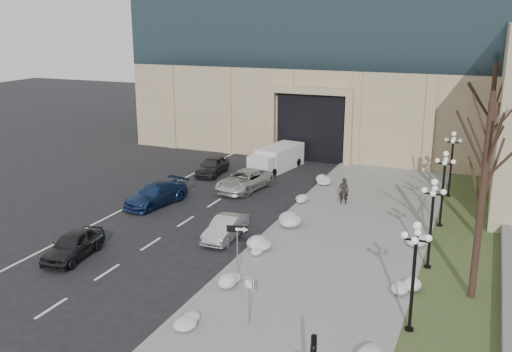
# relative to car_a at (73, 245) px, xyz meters

# --- Properties ---
(sidewalk) EXTENTS (9.00, 40.00, 0.12)m
(sidewalk) POSITION_rel_car_a_xyz_m (12.74, 7.15, -0.66)
(sidewalk) COLOR gray
(sidewalk) RESTS_ON ground
(curb) EXTENTS (0.30, 40.00, 0.14)m
(curb) POSITION_rel_car_a_xyz_m (8.24, 7.15, -0.65)
(curb) COLOR gray
(curb) RESTS_ON ground
(grass_strip) EXTENTS (4.00, 40.00, 0.10)m
(grass_strip) POSITION_rel_car_a_xyz_m (19.24, 7.15, -0.67)
(grass_strip) COLOR #394723
(grass_strip) RESTS_ON ground
(stone_wall) EXTENTS (0.50, 30.00, 0.70)m
(stone_wall) POSITION_rel_car_a_xyz_m (21.24, 9.15, -0.37)
(stone_wall) COLOR slate
(stone_wall) RESTS_ON ground
(car_a) EXTENTS (2.20, 4.41, 1.44)m
(car_a) POSITION_rel_car_a_xyz_m (0.00, 0.00, 0.00)
(car_a) COLOR black
(car_a) RESTS_ON ground
(car_b) EXTENTS (1.43, 3.96, 1.30)m
(car_b) POSITION_rel_car_a_xyz_m (6.32, 5.49, -0.07)
(car_b) COLOR #AEB1B6
(car_b) RESTS_ON ground
(car_c) EXTENTS (3.00, 5.35, 1.46)m
(car_c) POSITION_rel_car_a_xyz_m (-0.75, 9.30, 0.01)
(car_c) COLOR navy
(car_c) RESTS_ON ground
(car_d) EXTENTS (3.24, 5.56, 1.46)m
(car_d) POSITION_rel_car_a_xyz_m (3.44, 14.75, 0.01)
(car_d) COLOR silver
(car_d) RESTS_ON ground
(car_e) EXTENTS (2.10, 4.42, 1.46)m
(car_e) POSITION_rel_car_a_xyz_m (-0.70, 17.75, 0.01)
(car_e) COLOR #2F2F34
(car_e) RESTS_ON ground
(pedestrian) EXTENTS (0.75, 0.58, 1.83)m
(pedestrian) POSITION_rel_car_a_xyz_m (11.08, 14.04, 0.31)
(pedestrian) COLOR black
(pedestrian) RESTS_ON sidewalk
(box_truck) EXTENTS (3.06, 6.26, 1.90)m
(box_truck) POSITION_rel_car_a_xyz_m (3.55, 21.27, 0.20)
(box_truck) COLOR silver
(box_truck) RESTS_ON ground
(one_way_sign) EXTENTS (1.06, 0.39, 2.83)m
(one_way_sign) POSITION_rel_car_a_xyz_m (9.34, 0.84, 1.62)
(one_way_sign) COLOR slate
(one_way_sign) RESTS_ON ground
(keep_sign) EXTENTS (0.47, 0.17, 2.20)m
(keep_sign) POSITION_rel_car_a_xyz_m (11.40, -2.98, 0.90)
(keep_sign) COLOR slate
(keep_sign) RESTS_ON ground
(snow_clump_b) EXTENTS (1.10, 1.60, 0.36)m
(snow_clump_b) POSITION_rel_car_a_xyz_m (8.86, -3.98, -0.42)
(snow_clump_b) COLOR silver
(snow_clump_b) RESTS_ON sidewalk
(snow_clump_c) EXTENTS (1.10, 1.60, 0.36)m
(snow_clump_c) POSITION_rel_car_a_xyz_m (8.78, -0.02, -0.42)
(snow_clump_c) COLOR silver
(snow_clump_c) RESTS_ON sidewalk
(snow_clump_d) EXTENTS (1.10, 1.60, 0.36)m
(snow_clump_d) POSITION_rel_car_a_xyz_m (8.57, 4.17, -0.42)
(snow_clump_d) COLOR silver
(snow_clump_d) RESTS_ON sidewalk
(snow_clump_e) EXTENTS (1.10, 1.60, 0.36)m
(snow_clump_e) POSITION_rel_car_a_xyz_m (8.93, 8.70, -0.42)
(snow_clump_e) COLOR silver
(snow_clump_e) RESTS_ON sidewalk
(snow_clump_f) EXTENTS (1.10, 1.60, 0.36)m
(snow_clump_f) POSITION_rel_car_a_xyz_m (8.41, 13.21, -0.42)
(snow_clump_f) COLOR silver
(snow_clump_f) RESTS_ON sidewalk
(snow_clump_g) EXTENTS (1.10, 1.60, 0.36)m
(snow_clump_g) POSITION_rel_car_a_xyz_m (8.50, 18.23, -0.42)
(snow_clump_g) COLOR silver
(snow_clump_g) RESTS_ON sidewalk
(snow_clump_i) EXTENTS (1.10, 1.60, 0.36)m
(snow_clump_i) POSITION_rel_car_a_xyz_m (16.87, 2.27, -0.42)
(snow_clump_i) COLOR silver
(snow_clump_i) RESTS_ON sidewalk
(snow_clump_j) EXTENTS (1.10, 1.60, 0.36)m
(snow_clump_j) POSITION_rel_car_a_xyz_m (16.87, 8.31, -0.42)
(snow_clump_j) COLOR silver
(snow_clump_j) RESTS_ON sidewalk
(lamppost_a) EXTENTS (1.18, 1.18, 4.76)m
(lamppost_a) POSITION_rel_car_a_xyz_m (17.54, -0.85, 2.35)
(lamppost_a) COLOR black
(lamppost_a) RESTS_ON ground
(lamppost_b) EXTENTS (1.18, 1.18, 4.76)m
(lamppost_b) POSITION_rel_car_a_xyz_m (17.54, 5.65, 2.35)
(lamppost_b) COLOR black
(lamppost_b) RESTS_ON ground
(lamppost_c) EXTENTS (1.18, 1.18, 4.76)m
(lamppost_c) POSITION_rel_car_a_xyz_m (17.54, 12.15, 2.35)
(lamppost_c) COLOR black
(lamppost_c) RESTS_ON ground
(lamppost_d) EXTENTS (1.18, 1.18, 4.76)m
(lamppost_d) POSITION_rel_car_a_xyz_m (17.54, 18.65, 2.35)
(lamppost_d) COLOR black
(lamppost_d) RESTS_ON ground
(tree_near) EXTENTS (3.20, 3.20, 9.00)m
(tree_near) POSITION_rel_car_a_xyz_m (19.74, 3.15, 5.11)
(tree_near) COLOR black
(tree_near) RESTS_ON ground
(tree_mid) EXTENTS (3.20, 3.20, 8.50)m
(tree_mid) POSITION_rel_car_a_xyz_m (19.74, 11.15, 4.78)
(tree_mid) COLOR black
(tree_mid) RESTS_ON ground
(tree_far) EXTENTS (3.20, 3.20, 9.50)m
(tree_far) POSITION_rel_car_a_xyz_m (19.74, 19.15, 5.43)
(tree_far) COLOR black
(tree_far) RESTS_ON ground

